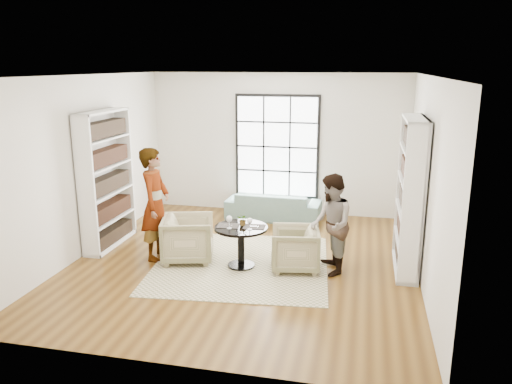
% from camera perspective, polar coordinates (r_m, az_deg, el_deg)
% --- Properties ---
extents(ground, '(6.00, 6.00, 0.00)m').
position_cam_1_polar(ground, '(8.31, -1.32, -7.98)').
color(ground, brown).
extents(room_shell, '(6.00, 6.01, 6.00)m').
position_cam_1_polar(room_shell, '(8.43, -0.50, 1.33)').
color(room_shell, silver).
rests_on(room_shell, ground).
extents(rug, '(3.02, 3.02, 0.01)m').
position_cam_1_polar(rug, '(8.22, -1.69, -8.19)').
color(rug, beige).
rests_on(rug, ground).
extents(pedestal_table, '(0.85, 0.85, 0.68)m').
position_cam_1_polar(pedestal_table, '(7.95, -1.72, -5.24)').
color(pedestal_table, black).
rests_on(pedestal_table, ground).
extents(sofa, '(1.98, 0.82, 0.57)m').
position_cam_1_polar(sofa, '(10.48, 2.02, -1.55)').
color(sofa, slate).
rests_on(sofa, ground).
extents(armchair_left, '(1.01, 0.99, 0.75)m').
position_cam_1_polar(armchair_left, '(8.33, -7.77, -5.29)').
color(armchair_left, '#C2B88A').
rests_on(armchair_left, ground).
extents(armchair_right, '(0.86, 0.84, 0.68)m').
position_cam_1_polar(armchair_right, '(7.93, 4.46, -6.48)').
color(armchair_right, tan).
rests_on(armchair_right, ground).
extents(person_left, '(0.49, 0.71, 1.87)m').
position_cam_1_polar(person_left, '(8.36, -11.44, -1.36)').
color(person_left, gray).
rests_on(person_left, ground).
extents(person_right, '(0.76, 0.88, 1.56)m').
position_cam_1_polar(person_right, '(7.74, 8.56, -3.69)').
color(person_right, gray).
rests_on(person_right, ground).
extents(placemat_left, '(0.36, 0.28, 0.01)m').
position_cam_1_polar(placemat_left, '(7.93, -3.19, -3.86)').
color(placemat_left, black).
rests_on(placemat_left, pedestal_table).
extents(placemat_right, '(0.36, 0.28, 0.01)m').
position_cam_1_polar(placemat_right, '(7.87, -0.20, -3.99)').
color(placemat_right, black).
rests_on(placemat_right, pedestal_table).
extents(cutlery_left, '(0.16, 0.23, 0.01)m').
position_cam_1_polar(cutlery_left, '(7.93, -3.19, -3.82)').
color(cutlery_left, silver).
rests_on(cutlery_left, placemat_left).
extents(cutlery_right, '(0.16, 0.23, 0.01)m').
position_cam_1_polar(cutlery_right, '(7.87, -0.20, -3.94)').
color(cutlery_right, silver).
rests_on(cutlery_right, placemat_right).
extents(wine_glass_left, '(0.10, 0.10, 0.21)m').
position_cam_1_polar(wine_glass_left, '(7.76, -3.09, -3.13)').
color(wine_glass_left, silver).
rests_on(wine_glass_left, pedestal_table).
extents(wine_glass_right, '(0.09, 0.09, 0.19)m').
position_cam_1_polar(wine_glass_right, '(7.70, -0.74, -3.36)').
color(wine_glass_right, silver).
rests_on(wine_glass_right, pedestal_table).
extents(flower_centerpiece, '(0.21, 0.19, 0.19)m').
position_cam_1_polar(flower_centerpiece, '(7.91, -1.48, -3.19)').
color(flower_centerpiece, gray).
rests_on(flower_centerpiece, pedestal_table).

